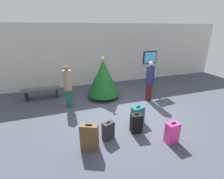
{
  "coord_description": "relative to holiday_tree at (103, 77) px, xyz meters",
  "views": [
    {
      "loc": [
        -2.42,
        -5.13,
        3.16
      ],
      "look_at": [
        -0.48,
        0.48,
        0.9
      ],
      "focal_mm": 26.38,
      "sensor_mm": 36.0,
      "label": 1
    }
  ],
  "objects": [
    {
      "name": "ground_plane",
      "position": [
        0.43,
        -1.85,
        -1.01
      ],
      "size": [
        16.0,
        16.0,
        0.0
      ],
      "primitive_type": "plane",
      "color": "#424754"
    },
    {
      "name": "back_wall",
      "position": [
        0.43,
        2.18,
        0.67
      ],
      "size": [
        16.0,
        0.2,
        3.36
      ],
      "primitive_type": "cube",
      "color": "beige",
      "rests_on": "ground_plane"
    },
    {
      "name": "holiday_tree",
      "position": [
        0.0,
        0.0,
        0.0
      ],
      "size": [
        1.49,
        1.49,
        1.95
      ],
      "color": "#4C3319",
      "rests_on": "ground_plane"
    },
    {
      "name": "flight_info_kiosk",
      "position": [
        2.48,
        0.15,
        0.42
      ],
      "size": [
        0.8,
        0.2,
        2.06
      ],
      "color": "#333338",
      "rests_on": "ground_plane"
    },
    {
      "name": "waiting_bench",
      "position": [
        -2.77,
        0.85,
        -0.64
      ],
      "size": [
        1.75,
        0.44,
        0.48
      ],
      "color": "#4C5159",
      "rests_on": "ground_plane"
    },
    {
      "name": "traveller_0",
      "position": [
        1.85,
        -0.98,
        -0.06
      ],
      "size": [
        0.35,
        0.35,
        1.8
      ],
      "color": "#4C1419",
      "rests_on": "ground_plane"
    },
    {
      "name": "traveller_1",
      "position": [
        -1.63,
        -0.47,
        -0.08
      ],
      "size": [
        0.35,
        0.35,
        1.76
      ],
      "color": "#19594C",
      "rests_on": "ground_plane"
    },
    {
      "name": "suitcase_0",
      "position": [
        -0.74,
        -3.03,
        -0.73
      ],
      "size": [
        0.4,
        0.33,
        0.59
      ],
      "color": "#232326",
      "rests_on": "ground_plane"
    },
    {
      "name": "suitcase_1",
      "position": [
        0.96,
        -3.78,
        -0.7
      ],
      "size": [
        0.38,
        0.26,
        0.65
      ],
      "color": "#E5388C",
      "rests_on": "ground_plane"
    },
    {
      "name": "suitcase_2",
      "position": [
        0.2,
        -3.0,
        -0.69
      ],
      "size": [
        0.38,
        0.3,
        0.67
      ],
      "color": "black",
      "rests_on": "ground_plane"
    },
    {
      "name": "suitcase_3",
      "position": [
        -1.36,
        -3.3,
        -0.63
      ],
      "size": [
        0.52,
        0.38,
        0.8
      ],
      "color": "brown",
      "rests_on": "ground_plane"
    },
    {
      "name": "suitcase_4",
      "position": [
        0.5,
        -2.52,
        -0.71
      ],
      "size": [
        0.47,
        0.35,
        0.64
      ],
      "color": "#19606B",
      "rests_on": "ground_plane"
    }
  ]
}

